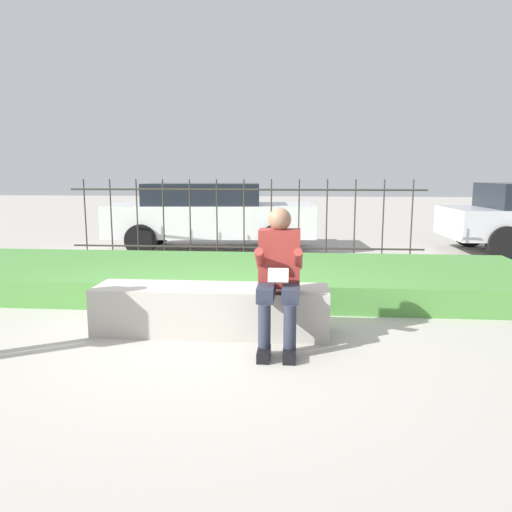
# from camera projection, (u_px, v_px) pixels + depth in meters

# --- Properties ---
(ground_plane) EXTENTS (60.00, 60.00, 0.00)m
(ground_plane) POSITION_uv_depth(u_px,v_px,m) (202.00, 332.00, 5.02)
(ground_plane) COLOR #A8A399
(stone_bench) EXTENTS (2.32, 0.56, 0.47)m
(stone_bench) POSITION_uv_depth(u_px,v_px,m) (211.00, 312.00, 4.98)
(stone_bench) COLOR #ADA89E
(stone_bench) RESTS_ON ground_plane
(person_seated_reader) EXTENTS (0.42, 0.73, 1.27)m
(person_seated_reader) POSITION_uv_depth(u_px,v_px,m) (279.00, 272.00, 4.53)
(person_seated_reader) COLOR black
(person_seated_reader) RESTS_ON ground_plane
(grass_berm) EXTENTS (8.18, 2.46, 0.33)m
(grass_berm) POSITION_uv_depth(u_px,v_px,m) (229.00, 277.00, 6.89)
(grass_berm) COLOR #4C893D
(grass_berm) RESTS_ON ground_plane
(iron_fence) EXTENTS (6.18, 0.03, 1.48)m
(iron_fence) POSITION_uv_depth(u_px,v_px,m) (244.00, 220.00, 8.67)
(iron_fence) COLOR #332D28
(iron_fence) RESTS_ON ground_plane
(car_parked_center) EXTENTS (4.32, 2.09, 1.38)m
(car_parked_center) POSITION_uv_depth(u_px,v_px,m) (210.00, 214.00, 10.36)
(car_parked_center) COLOR silver
(car_parked_center) RESTS_ON ground_plane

